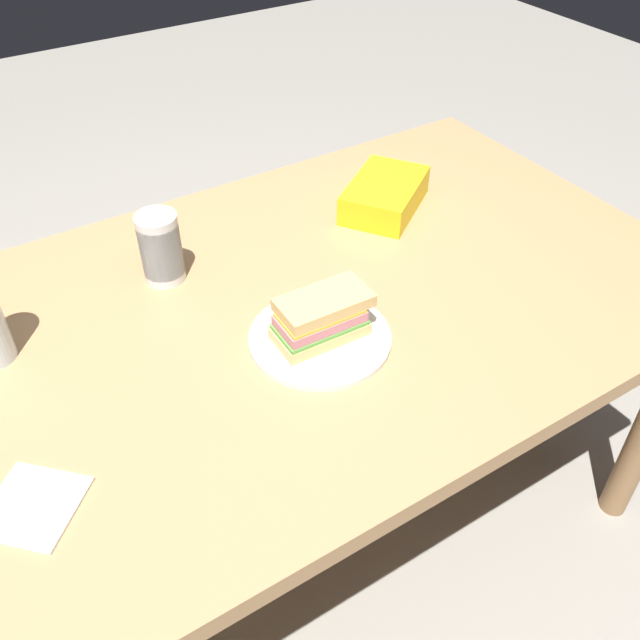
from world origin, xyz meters
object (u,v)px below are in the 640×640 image
Objects in this scene: sandwich at (321,318)px; chip_bag at (385,195)px; paper_plate at (320,338)px; dining_table at (246,353)px; plastic_cup_stack at (161,248)px.

sandwich is 0.49m from chip_bag.
chip_bag is at bearing 39.75° from paper_plate.
dining_table is at bearing -12.80° from chip_bag.
paper_plate is at bearing 4.90° from chip_bag.
plastic_cup_stack is at bearing 107.71° from dining_table.
sandwich reaches higher than dining_table.
chip_bag is at bearing -2.18° from plastic_cup_stack.
plastic_cup_stack is at bearing 116.50° from paper_plate.
plastic_cup_stack is (-0.55, 0.02, 0.04)m from chip_bag.
dining_table is at bearing 130.64° from sandwich.
paper_plate is (0.10, -0.12, 0.09)m from dining_table.
paper_plate is at bearing -63.50° from plastic_cup_stack.
plastic_cup_stack is (-0.07, 0.21, 0.16)m from dining_table.
dining_table is 0.53m from chip_bag.
paper_plate is 1.44× the size of sandwich.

